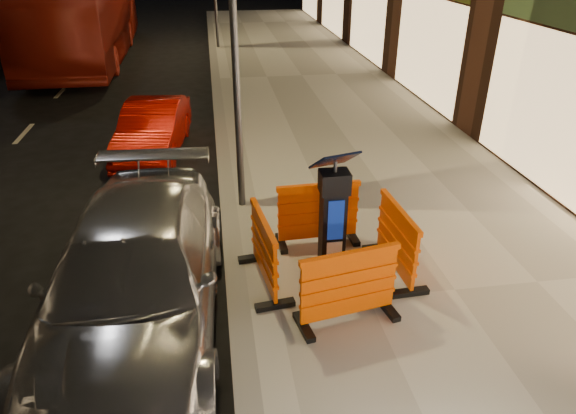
{
  "coord_description": "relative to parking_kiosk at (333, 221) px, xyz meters",
  "views": [
    {
      "loc": [
        -0.15,
        -5.34,
        4.52
      ],
      "look_at": [
        0.8,
        1.0,
        1.1
      ],
      "focal_mm": 32.0,
      "sensor_mm": 36.0,
      "label": 1
    }
  ],
  "objects": [
    {
      "name": "ground_plane",
      "position": [
        -1.35,
        -0.57,
        -1.07
      ],
      "size": [
        120.0,
        120.0,
        0.0
      ],
      "primitive_type": "plane",
      "color": "black",
      "rests_on": "ground"
    },
    {
      "name": "kerb",
      "position": [
        -1.35,
        -0.57,
        -1.0
      ],
      "size": [
        0.3,
        60.0,
        0.15
      ],
      "primitive_type": "cube",
      "color": "slate",
      "rests_on": "ground"
    },
    {
      "name": "car_red",
      "position": [
        -2.9,
        5.63,
        -1.07
      ],
      "size": [
        1.63,
        3.65,
        1.16
      ],
      "primitive_type": "imported",
      "rotation": [
        0.0,
        0.0,
        -0.11
      ],
      "color": "#9B0801",
      "rests_on": "ground"
    },
    {
      "name": "car_silver",
      "position": [
        -2.62,
        -0.45,
        -1.07
      ],
      "size": [
        2.33,
        5.26,
        1.5
      ],
      "primitive_type": "imported",
      "rotation": [
        0.0,
        0.0,
        -0.05
      ],
      "color": "silver",
      "rests_on": "ground"
    },
    {
      "name": "barrier_front",
      "position": [
        0.0,
        -0.95,
        -0.41
      ],
      "size": [
        1.4,
        0.77,
        1.03
      ],
      "primitive_type": "cube",
      "rotation": [
        0.0,
        0.0,
        0.18
      ],
      "color": "#EC4D00",
      "rests_on": "sidewalk"
    },
    {
      "name": "bus_doubledecker",
      "position": [
        -6.3,
        16.54,
        -1.07
      ],
      "size": [
        3.25,
        12.38,
        3.43
      ],
      "primitive_type": "imported",
      "rotation": [
        0.0,
        0.0,
        0.03
      ],
      "color": "maroon",
      "rests_on": "ground"
    },
    {
      "name": "parking_kiosk",
      "position": [
        0.0,
        0.0,
        0.0
      ],
      "size": [
        0.63,
        0.63,
        1.84
      ],
      "primitive_type": "cube",
      "rotation": [
        0.0,
        0.0,
        0.09
      ],
      "color": "black",
      "rests_on": "sidewalk"
    },
    {
      "name": "barrier_kerbside",
      "position": [
        -0.95,
        0.0,
        -0.41
      ],
      "size": [
        0.71,
        1.38,
        1.03
      ],
      "primitive_type": "cube",
      "rotation": [
        0.0,
        0.0,
        1.7
      ],
      "color": "#EC4D00",
      "rests_on": "sidewalk"
    },
    {
      "name": "street_lamp_mid",
      "position": [
        -1.1,
        2.43,
        2.08
      ],
      "size": [
        0.12,
        0.12,
        6.0
      ],
      "primitive_type": "cylinder",
      "color": "#3F3F44",
      "rests_on": "sidewalk"
    },
    {
      "name": "barrier_bldgside",
      "position": [
        0.95,
        0.0,
        -0.41
      ],
      "size": [
        0.62,
        1.35,
        1.03
      ],
      "primitive_type": "cube",
      "rotation": [
        0.0,
        0.0,
        1.63
      ],
      "color": "#EC4D00",
      "rests_on": "sidewalk"
    },
    {
      "name": "sidewalk",
      "position": [
        1.65,
        -0.57,
        -1.0
      ],
      "size": [
        6.0,
        60.0,
        0.15
      ],
      "primitive_type": "cube",
      "color": "#99968B",
      "rests_on": "ground"
    },
    {
      "name": "barrier_back",
      "position": [
        0.0,
        0.95,
        -0.41
      ],
      "size": [
        1.34,
        0.6,
        1.03
      ],
      "primitive_type": "cube",
      "rotation": [
        0.0,
        0.0,
        0.04
      ],
      "color": "#EC4D00",
      "rests_on": "sidewalk"
    }
  ]
}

